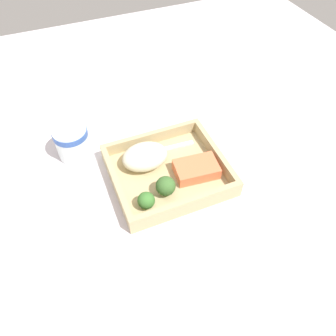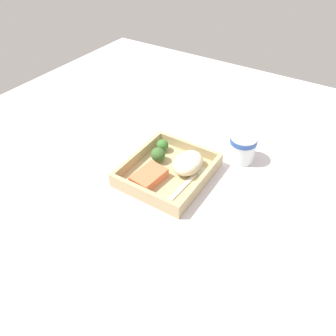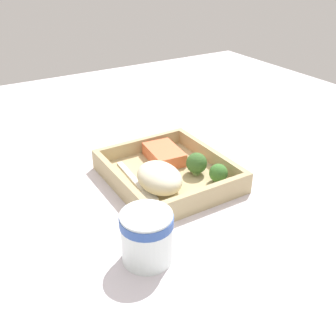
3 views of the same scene
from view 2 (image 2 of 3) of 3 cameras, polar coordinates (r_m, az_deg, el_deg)
The scene contains 10 objects.
ground_plane at distance 92.13cm, azimuth -0.00°, elevation -1.75°, with size 160.00×160.00×2.00cm, color silver.
takeout_tray at distance 91.06cm, azimuth -0.00°, elevation -1.00°, with size 24.34×21.70×1.20cm, color tan.
tray_rim at distance 89.67cm, azimuth -0.00°, elevation 0.00°, with size 24.34×21.70×3.01cm.
salmon_fillet at distance 87.38cm, azimuth -3.34°, elevation -1.54°, with size 9.27×6.13×2.65cm, color #EB7046.
mashed_potatoes at distance 89.92cm, azimuth 3.53°, elevation 0.90°, with size 10.13×7.55×5.05cm, color beige.
broccoli_floret_1 at distance 92.93cm, azimuth -1.74°, elevation 2.31°, with size 4.13×4.13×4.44cm.
broccoli_floret_2 at distance 97.01cm, azimuth -0.96°, elevation 3.97°, with size 3.53×3.53×3.81cm.
fork at distance 87.99cm, azimuth 3.74°, elevation -2.18°, with size 15.87×2.55×0.44cm.
paper_cup at distance 96.54cm, azimuth 12.84°, elevation 3.56°, with size 7.73×7.73×8.02cm.
receipt_slip at distance 75.06cm, azimuth -6.60°, elevation -14.12°, with size 9.10×13.97×0.24cm, color white.
Camera 2 is at (-57.37, -36.56, 61.13)cm, focal length 35.00 mm.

